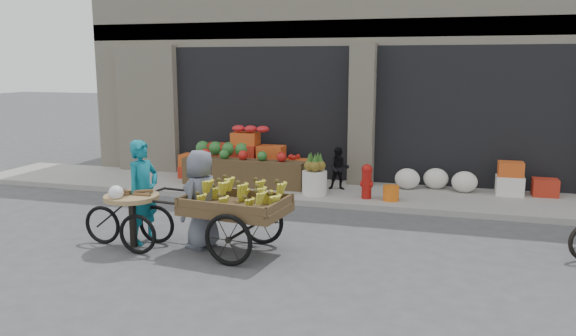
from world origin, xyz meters
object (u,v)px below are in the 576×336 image
(orange_bucket, at_px, (391,193))
(vendor_grey, at_px, (201,199))
(vendor_woman, at_px, (143,192))
(seated_person, at_px, (339,169))
(banana_cart, at_px, (232,202))
(pineapple_bin, at_px, (315,183))
(tricycle_cart, at_px, (132,212))
(fire_hydrant, at_px, (367,180))

(orange_bucket, relative_size, vendor_grey, 0.21)
(vendor_woman, bearing_deg, seated_person, -14.80)
(banana_cart, bearing_deg, pineapple_bin, 90.43)
(banana_cart, xyz_separation_m, tricycle_cart, (-1.60, -0.19, -0.21))
(pineapple_bin, bearing_deg, banana_cart, -96.42)
(fire_hydrant, bearing_deg, vendor_woman, -131.25)
(pineapple_bin, height_order, vendor_woman, vendor_woman)
(orange_bucket, distance_m, banana_cart, 4.06)
(fire_hydrant, relative_size, seated_person, 0.76)
(tricycle_cart, bearing_deg, orange_bucket, 45.92)
(orange_bucket, height_order, banana_cart, banana_cart)
(pineapple_bin, xyz_separation_m, tricycle_cart, (-2.00, -3.79, 0.20))
(seated_person, bearing_deg, tricycle_cart, -128.68)
(fire_hydrant, height_order, vendor_grey, vendor_grey)
(tricycle_cart, relative_size, vendor_grey, 0.93)
(pineapple_bin, bearing_deg, tricycle_cart, -117.84)
(fire_hydrant, relative_size, vendor_woman, 0.43)
(seated_person, bearing_deg, orange_bucket, -40.26)
(seated_person, bearing_deg, banana_cart, -110.86)
(orange_bucket, relative_size, tricycle_cart, 0.23)
(fire_hydrant, relative_size, tricycle_cart, 0.50)
(vendor_woman, distance_m, vendor_grey, 0.98)
(orange_bucket, height_order, vendor_woman, vendor_woman)
(orange_bucket, distance_m, tricycle_cart, 5.16)
(banana_cart, xyz_separation_m, vendor_woman, (-1.54, 0.07, 0.05))
(pineapple_bin, height_order, fire_hydrant, fire_hydrant)
(seated_person, bearing_deg, fire_hydrant, -52.88)
(fire_hydrant, bearing_deg, orange_bucket, -5.71)
(orange_bucket, bearing_deg, pineapple_bin, 176.42)
(vendor_grey, bearing_deg, pineapple_bin, 175.98)
(seated_person, distance_m, banana_cart, 4.27)
(orange_bucket, bearing_deg, vendor_woman, -136.02)
(banana_cart, height_order, vendor_woman, vendor_woman)
(fire_hydrant, height_order, orange_bucket, fire_hydrant)
(vendor_grey, bearing_deg, seated_person, 172.98)
(vendor_grey, bearing_deg, tricycle_cart, -62.09)
(banana_cart, relative_size, vendor_woman, 1.61)
(vendor_woman, bearing_deg, pineapple_bin, -14.07)
(pineapple_bin, xyz_separation_m, vendor_woman, (-1.94, -3.52, 0.46))
(fire_hydrant, xyz_separation_m, tricycle_cart, (-3.10, -3.74, 0.06))
(vendor_woman, relative_size, tricycle_cart, 1.16)
(seated_person, distance_m, tricycle_cart, 5.00)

